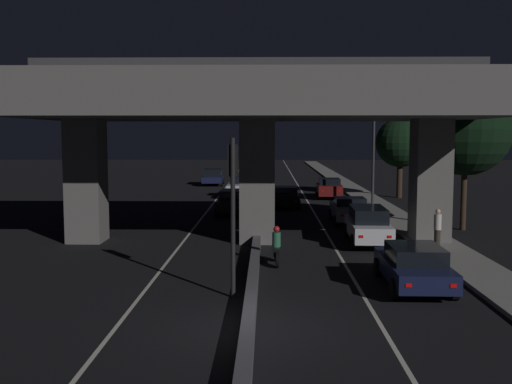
% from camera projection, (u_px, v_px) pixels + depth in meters
% --- Properties ---
extents(ground_plane, '(200.00, 200.00, 0.00)m').
position_uv_depth(ground_plane, '(249.00, 329.00, 15.24)').
color(ground_plane, black).
extents(lane_line_left_inner, '(0.12, 126.00, 0.00)m').
position_uv_depth(lane_line_left_inner, '(221.00, 193.00, 50.14)').
color(lane_line_left_inner, beige).
rests_on(lane_line_left_inner, ground_plane).
extents(lane_line_right_inner, '(0.12, 126.00, 0.00)m').
position_uv_depth(lane_line_right_inner, '(303.00, 193.00, 50.00)').
color(lane_line_right_inner, beige).
rests_on(lane_line_right_inner, ground_plane).
extents(median_divider, '(0.34, 126.00, 0.43)m').
position_uv_depth(median_divider, '(262.00, 191.00, 50.05)').
color(median_divider, '#4C4C51').
rests_on(median_divider, ground_plane).
extents(sidewalk_right, '(2.08, 126.00, 0.15)m').
position_uv_depth(sidewalk_right, '(372.00, 202.00, 42.94)').
color(sidewalk_right, gray).
rests_on(sidewalk_right, ground_plane).
extents(elevated_overpass, '(20.53, 10.46, 8.33)m').
position_uv_depth(elevated_overpass, '(257.00, 107.00, 26.91)').
color(elevated_overpass, '#5B5956').
rests_on(elevated_overpass, ground_plane).
extents(traffic_light_left_of_median, '(0.30, 0.49, 4.83)m').
position_uv_depth(traffic_light_left_of_median, '(233.00, 189.00, 17.92)').
color(traffic_light_left_of_median, black).
rests_on(traffic_light_left_of_median, ground_plane).
extents(street_lamp, '(2.31, 0.32, 7.60)m').
position_uv_depth(street_lamp, '(369.00, 140.00, 41.00)').
color(street_lamp, '#2D2D30').
rests_on(street_lamp, ground_plane).
extents(car_dark_blue_lead, '(2.04, 4.57, 1.40)m').
position_uv_depth(car_dark_blue_lead, '(414.00, 265.00, 19.22)').
color(car_dark_blue_lead, '#141938').
rests_on(car_dark_blue_lead, ground_plane).
extents(car_white_second, '(1.95, 4.69, 1.67)m').
position_uv_depth(car_white_second, '(368.00, 225.00, 26.91)').
color(car_white_second, silver).
rests_on(car_white_second, ground_plane).
extents(car_silver_third, '(2.05, 4.21, 1.41)m').
position_uv_depth(car_silver_third, '(350.00, 210.00, 33.45)').
color(car_silver_third, gray).
rests_on(car_silver_third, ground_plane).
extents(car_black_fourth, '(2.03, 4.19, 1.41)m').
position_uv_depth(car_black_fourth, '(285.00, 197.00, 40.49)').
color(car_black_fourth, black).
rests_on(car_black_fourth, ground_plane).
extents(car_dark_red_fifth, '(2.05, 4.12, 1.54)m').
position_uv_depth(car_dark_red_fifth, '(329.00, 188.00, 46.17)').
color(car_dark_red_fifth, '#591414').
rests_on(car_dark_red_fifth, ground_plane).
extents(car_black_lead_oncoming, '(1.93, 4.36, 1.49)m').
position_uv_depth(car_black_lead_oncoming, '(232.00, 202.00, 36.98)').
color(car_black_lead_oncoming, black).
rests_on(car_black_lead_oncoming, ground_plane).
extents(car_white_second_oncoming, '(2.05, 4.54, 1.63)m').
position_uv_depth(car_white_second_oncoming, '(240.00, 187.00, 46.69)').
color(car_white_second_oncoming, silver).
rests_on(car_white_second_oncoming, ground_plane).
extents(car_dark_blue_third_oncoming, '(2.11, 4.29, 1.57)m').
position_uv_depth(car_dark_blue_third_oncoming, '(213.00, 177.00, 57.93)').
color(car_dark_blue_third_oncoming, '#141938').
rests_on(car_dark_blue_third_oncoming, ground_plane).
extents(motorcycle_black_filtering_near, '(0.33, 1.80, 1.48)m').
position_uv_depth(motorcycle_black_filtering_near, '(276.00, 248.00, 22.65)').
color(motorcycle_black_filtering_near, black).
rests_on(motorcycle_black_filtering_near, ground_plane).
extents(motorcycle_white_filtering_mid, '(0.33, 1.87, 1.35)m').
position_uv_depth(motorcycle_white_filtering_mid, '(269.00, 219.00, 30.87)').
color(motorcycle_white_filtering_mid, black).
rests_on(motorcycle_white_filtering_mid, ground_plane).
extents(pedestrian_on_sidewalk, '(0.31, 0.31, 1.67)m').
position_uv_depth(pedestrian_on_sidewalk, '(437.00, 228.00, 25.07)').
color(pedestrian_on_sidewalk, '#2D261E').
rests_on(pedestrian_on_sidewalk, sidewalk_right).
extents(roadside_tree_kerbside_near, '(4.68, 4.68, 7.49)m').
position_uv_depth(roadside_tree_kerbside_near, '(466.00, 130.00, 30.42)').
color(roadside_tree_kerbside_near, '#2D2116').
rests_on(roadside_tree_kerbside_near, ground_plane).
extents(roadside_tree_kerbside_mid, '(3.80, 3.80, 6.19)m').
position_uv_depth(roadside_tree_kerbside_mid, '(400.00, 143.00, 46.07)').
color(roadside_tree_kerbside_mid, '#2D2116').
rests_on(roadside_tree_kerbside_mid, ground_plane).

